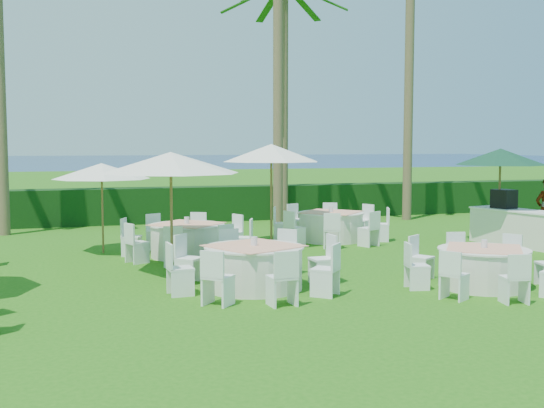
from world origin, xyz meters
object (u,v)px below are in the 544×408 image
at_px(umbrella_c, 102,171).
at_px(banquet_table_f, 331,226).
at_px(umbrella_d, 271,153).
at_px(umbrella_b, 171,163).
at_px(buffet_table, 540,229).
at_px(umbrella_green, 500,157).
at_px(banquet_table_e, 187,239).
at_px(banquet_table_b, 254,266).
at_px(banquet_table_c, 484,267).

bearing_deg(umbrella_c, banquet_table_f, 2.68).
distance_m(umbrella_c, umbrella_d, 4.37).
height_order(umbrella_b, buffet_table, umbrella_b).
distance_m(banquet_table_f, umbrella_c, 6.39).
bearing_deg(umbrella_green, banquet_table_e, 177.05).
bearing_deg(banquet_table_e, umbrella_c, 148.65).
height_order(banquet_table_e, umbrella_c, umbrella_c).
height_order(umbrella_green, buffet_table, umbrella_green).
relative_size(banquet_table_e, buffet_table, 0.73).
bearing_deg(banquet_table_b, buffet_table, 16.20).
bearing_deg(buffet_table, umbrella_b, -177.17).
bearing_deg(umbrella_d, umbrella_green, -14.81).
bearing_deg(banquet_table_e, umbrella_green, -2.95).
bearing_deg(umbrella_c, banquet_table_b, -65.38).
height_order(banquet_table_b, banquet_table_f, banquet_table_b).
height_order(banquet_table_f, buffet_table, buffet_table).
bearing_deg(umbrella_c, umbrella_green, -8.70).
height_order(banquet_table_c, banquet_table_f, banquet_table_f).
height_order(banquet_table_b, umbrella_b, umbrella_b).
bearing_deg(buffet_table, banquet_table_b, -163.80).
xyz_separation_m(banquet_table_c, banquet_table_e, (-4.61, 5.20, 0.02)).
distance_m(banquet_table_b, umbrella_c, 5.89).
xyz_separation_m(banquet_table_c, umbrella_c, (-6.48, 6.34, 1.63)).
bearing_deg(banquet_table_b, umbrella_c, 114.62).
xyz_separation_m(umbrella_c, umbrella_green, (10.29, -1.57, 0.32)).
distance_m(banquet_table_c, banquet_table_e, 6.95).
bearing_deg(umbrella_c, umbrella_d, -0.05).
distance_m(banquet_table_b, buffet_table, 8.66).
xyz_separation_m(banquet_table_e, umbrella_d, (2.47, 1.14, 2.03)).
distance_m(banquet_table_e, buffet_table, 8.95).
bearing_deg(umbrella_b, banquet_table_c, -30.53).
relative_size(umbrella_d, buffet_table, 0.64).
bearing_deg(umbrella_d, umbrella_c, 179.95).
xyz_separation_m(banquet_table_b, buffet_table, (8.31, 2.42, 0.08)).
bearing_deg(banquet_table_c, banquet_table_e, 131.53).
height_order(banquet_table_c, umbrella_c, umbrella_c).
relative_size(banquet_table_b, banquet_table_c, 1.09).
relative_size(umbrella_d, umbrella_green, 1.05).
bearing_deg(buffet_table, umbrella_c, 165.62).
height_order(banquet_table_b, umbrella_green, umbrella_green).
xyz_separation_m(banquet_table_b, umbrella_green, (7.92, 3.58, 1.91)).
bearing_deg(umbrella_d, buffet_table, -23.35).
relative_size(banquet_table_b, umbrella_c, 1.37).
height_order(banquet_table_c, umbrella_green, umbrella_green).
bearing_deg(umbrella_d, umbrella_b, -134.80).
height_order(banquet_table_b, banquet_table_c, banquet_table_b).
height_order(banquet_table_b, umbrella_d, umbrella_d).
xyz_separation_m(banquet_table_b, umbrella_d, (1.98, 5.15, 2.02)).
distance_m(banquet_table_e, umbrella_b, 2.88).
bearing_deg(umbrella_b, banquet_table_e, 71.11).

